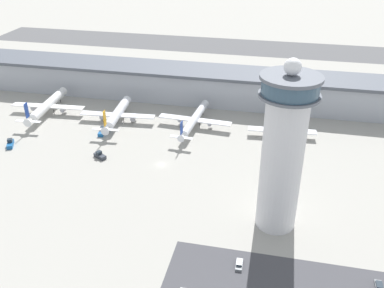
% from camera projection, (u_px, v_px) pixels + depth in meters
% --- Properties ---
extents(ground_plane, '(1000.00, 1000.00, 0.00)m').
position_uv_depth(ground_plane, '(161.00, 164.00, 171.73)').
color(ground_plane, '#9E9B93').
extents(terminal_building, '(247.72, 25.00, 16.98)m').
position_uv_depth(terminal_building, '(197.00, 84.00, 227.76)').
color(terminal_building, '#A3A8B2').
rests_on(terminal_building, ground).
extents(runway_strip, '(371.58, 44.00, 0.01)m').
position_uv_depth(runway_strip, '(226.00, 46.00, 324.46)').
color(runway_strip, '#515154').
rests_on(runway_strip, ground).
extents(control_tower, '(17.39, 17.39, 55.25)m').
position_uv_depth(control_tower, '(283.00, 150.00, 126.42)').
color(control_tower, silver).
rests_on(control_tower, ground).
extents(airplane_gate_alpha, '(37.32, 40.79, 13.77)m').
position_uv_depth(airplane_gate_alpha, '(47.00, 106.00, 212.58)').
color(airplane_gate_alpha, white).
rests_on(airplane_gate_alpha, ground).
extents(airplane_gate_bravo, '(36.37, 36.84, 13.52)m').
position_uv_depth(airplane_gate_bravo, '(117.00, 114.00, 204.21)').
color(airplane_gate_bravo, silver).
rests_on(airplane_gate_bravo, ground).
extents(airplane_gate_charlie, '(34.93, 40.87, 11.93)m').
position_uv_depth(airplane_gate_charlie, '(194.00, 120.00, 198.88)').
color(airplane_gate_charlie, silver).
rests_on(airplane_gate_charlie, ground).
extents(airplane_gate_delta, '(30.42, 42.46, 12.04)m').
position_uv_depth(airplane_gate_delta, '(282.00, 130.00, 190.32)').
color(airplane_gate_delta, silver).
rests_on(airplane_gate_delta, ground).
extents(service_truck_catering, '(6.12, 4.90, 2.81)m').
position_uv_depth(service_truck_catering, '(100.00, 156.00, 176.09)').
color(service_truck_catering, black).
rests_on(service_truck_catering, ground).
extents(service_truck_fuel, '(3.18, 7.91, 2.92)m').
position_uv_depth(service_truck_fuel, '(102.00, 131.00, 195.56)').
color(service_truck_fuel, black).
rests_on(service_truck_fuel, ground).
extents(service_truck_baggage, '(5.12, 7.19, 3.04)m').
position_uv_depth(service_truck_baggage, '(10.00, 144.00, 185.01)').
color(service_truck_baggage, black).
rests_on(service_truck_baggage, ground).
extents(car_maroon_suv, '(2.03, 4.80, 1.46)m').
position_uv_depth(car_maroon_suv, '(239.00, 264.00, 122.21)').
color(car_maroon_suv, black).
rests_on(car_maroon_suv, ground).
extents(car_black_suv, '(1.91, 4.75, 1.47)m').
position_uv_depth(car_black_suv, '(379.00, 287.00, 114.85)').
color(car_black_suv, black).
rests_on(car_black_suv, ground).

